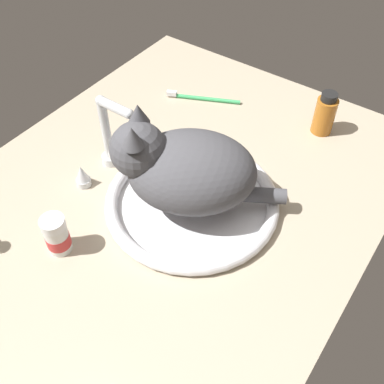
{
  "coord_description": "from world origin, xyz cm",
  "views": [
    {
      "loc": [
        -49.71,
        -42.3,
        75.69
      ],
      "look_at": [
        1.82,
        -5.87,
        7.0
      ],
      "focal_mm": 42.77,
      "sensor_mm": 36.0,
      "label": 1
    }
  ],
  "objects_px": {
    "sink_basin": "(192,201)",
    "toothbrush": "(202,98)",
    "faucet": "(110,139)",
    "pill_bottle": "(57,236)",
    "cat": "(181,168)",
    "amber_bottle": "(325,114)"
  },
  "relations": [
    {
      "from": "amber_bottle",
      "to": "toothbrush",
      "type": "relative_size",
      "value": 0.6
    },
    {
      "from": "cat",
      "to": "amber_bottle",
      "type": "distance_m",
      "value": 0.42
    },
    {
      "from": "pill_bottle",
      "to": "amber_bottle",
      "type": "xyz_separation_m",
      "value": [
        0.62,
        -0.26,
        0.01
      ]
    },
    {
      "from": "amber_bottle",
      "to": "pill_bottle",
      "type": "bearing_deg",
      "value": 157.06
    },
    {
      "from": "amber_bottle",
      "to": "toothbrush",
      "type": "height_order",
      "value": "amber_bottle"
    },
    {
      "from": "pill_bottle",
      "to": "faucet",
      "type": "bearing_deg",
      "value": 17.8
    },
    {
      "from": "faucet",
      "to": "pill_bottle",
      "type": "xyz_separation_m",
      "value": [
        -0.24,
        -0.08,
        -0.03
      ]
    },
    {
      "from": "sink_basin",
      "to": "faucet",
      "type": "height_order",
      "value": "faucet"
    },
    {
      "from": "sink_basin",
      "to": "faucet",
      "type": "bearing_deg",
      "value": 90.0
    },
    {
      "from": "cat",
      "to": "sink_basin",
      "type": "bearing_deg",
      "value": -59.33
    },
    {
      "from": "sink_basin",
      "to": "cat",
      "type": "bearing_deg",
      "value": 120.67
    },
    {
      "from": "faucet",
      "to": "amber_bottle",
      "type": "height_order",
      "value": "faucet"
    },
    {
      "from": "pill_bottle",
      "to": "toothbrush",
      "type": "relative_size",
      "value": 0.47
    },
    {
      "from": "sink_basin",
      "to": "faucet",
      "type": "distance_m",
      "value": 0.23
    },
    {
      "from": "faucet",
      "to": "pill_bottle",
      "type": "height_order",
      "value": "faucet"
    },
    {
      "from": "faucet",
      "to": "toothbrush",
      "type": "distance_m",
      "value": 0.32
    },
    {
      "from": "sink_basin",
      "to": "toothbrush",
      "type": "height_order",
      "value": "sink_basin"
    },
    {
      "from": "cat",
      "to": "amber_bottle",
      "type": "relative_size",
      "value": 3.03
    },
    {
      "from": "sink_basin",
      "to": "cat",
      "type": "distance_m",
      "value": 0.1
    },
    {
      "from": "toothbrush",
      "to": "faucet",
      "type": "bearing_deg",
      "value": 175.12
    },
    {
      "from": "pill_bottle",
      "to": "toothbrush",
      "type": "bearing_deg",
      "value": 5.09
    },
    {
      "from": "faucet",
      "to": "pill_bottle",
      "type": "relative_size",
      "value": 2.41
    }
  ]
}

